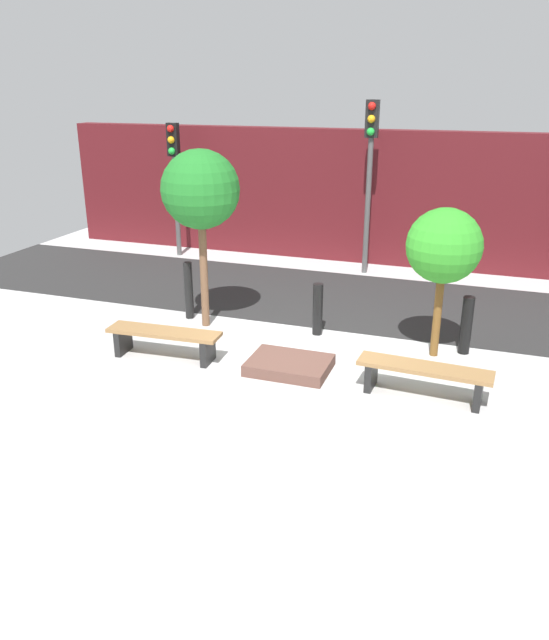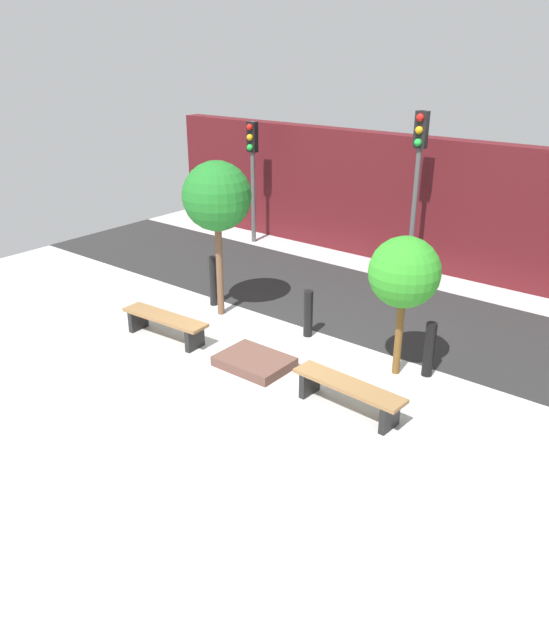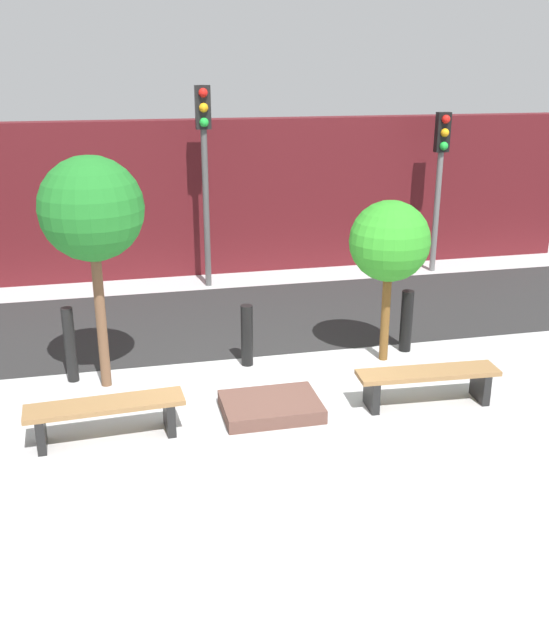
{
  "view_description": "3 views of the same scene",
  "coord_description": "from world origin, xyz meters",
  "px_view_note": "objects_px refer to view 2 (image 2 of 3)",
  "views": [
    {
      "loc": [
        2.65,
        -8.31,
        4.11
      ],
      "look_at": [
        -0.41,
        0.44,
        0.6
      ],
      "focal_mm": 35.0,
      "sensor_mm": 36.0,
      "label": 1
    },
    {
      "loc": [
        6.24,
        -7.31,
        5.16
      ],
      "look_at": [
        0.18,
        0.29,
        0.82
      ],
      "focal_mm": 35.0,
      "sensor_mm": 36.0,
      "label": 2
    },
    {
      "loc": [
        -1.78,
        -7.97,
        4.2
      ],
      "look_at": [
        0.11,
        0.2,
        1.16
      ],
      "focal_mm": 40.0,
      "sensor_mm": 36.0,
      "label": 3
    }
  ],
  "objects_px": {
    "traffic_light_west": "(252,160)",
    "traffic_light_mid_west": "(418,167)",
    "bollard_center": "(429,350)",
    "bench_left": "(165,322)",
    "planter_bed": "(254,362)",
    "bollard_far_left": "(213,281)",
    "bench_right": "(348,391)",
    "tree_behind_left_bench": "(217,197)",
    "bollard_left": "(308,314)",
    "tree_behind_right_bench": "(404,273)"
  },
  "relations": [
    {
      "from": "tree_behind_left_bench",
      "to": "bollard_left",
      "type": "bearing_deg",
      "value": 7.14
    },
    {
      "from": "planter_bed",
      "to": "bollard_left",
      "type": "distance_m",
      "value": 1.63
    },
    {
      "from": "tree_behind_left_bench",
      "to": "traffic_light_mid_west",
      "type": "distance_m",
      "value": 4.78
    },
    {
      "from": "tree_behind_right_bench",
      "to": "bollard_left",
      "type": "height_order",
      "value": "tree_behind_right_bench"
    },
    {
      "from": "traffic_light_west",
      "to": "bench_left",
      "type": "bearing_deg",
      "value": -64.5
    },
    {
      "from": "bollard_center",
      "to": "traffic_light_west",
      "type": "xyz_separation_m",
      "value": [
        -7.3,
        4.06,
        1.78
      ]
    },
    {
      "from": "tree_behind_left_bench",
      "to": "tree_behind_right_bench",
      "type": "relative_size",
      "value": 1.31
    },
    {
      "from": "bench_right",
      "to": "bollard_far_left",
      "type": "xyz_separation_m",
      "value": [
        -4.51,
        1.78,
        0.2
      ]
    },
    {
      "from": "tree_behind_right_bench",
      "to": "bollard_center",
      "type": "height_order",
      "value": "tree_behind_right_bench"
    },
    {
      "from": "traffic_light_west",
      "to": "bollard_far_left",
      "type": "bearing_deg",
      "value": -60.08
    },
    {
      "from": "traffic_light_west",
      "to": "traffic_light_mid_west",
      "type": "height_order",
      "value": "traffic_light_mid_west"
    },
    {
      "from": "tree_behind_right_bench",
      "to": "bollard_far_left",
      "type": "height_order",
      "value": "tree_behind_right_bench"
    },
    {
      "from": "traffic_light_west",
      "to": "traffic_light_mid_west",
      "type": "xyz_separation_m",
      "value": [
        4.82,
        0.0,
        0.36
      ]
    },
    {
      "from": "bollard_far_left",
      "to": "bollard_center",
      "type": "xyz_separation_m",
      "value": [
        4.96,
        0.0,
        -0.06
      ]
    },
    {
      "from": "tree_behind_left_bench",
      "to": "bollard_center",
      "type": "xyz_separation_m",
      "value": [
        4.51,
        0.25,
        -1.95
      ]
    },
    {
      "from": "bench_left",
      "to": "traffic_light_mid_west",
      "type": "bearing_deg",
      "value": 67.63
    },
    {
      "from": "bench_right",
      "to": "tree_behind_left_bench",
      "type": "bearing_deg",
      "value": 162.6
    },
    {
      "from": "bollard_far_left",
      "to": "traffic_light_mid_west",
      "type": "relative_size",
      "value": 0.28
    },
    {
      "from": "bench_right",
      "to": "bollard_left",
      "type": "bearing_deg",
      "value": 141.93
    },
    {
      "from": "planter_bed",
      "to": "tree_behind_right_bench",
      "type": "relative_size",
      "value": 0.51
    },
    {
      "from": "planter_bed",
      "to": "tree_behind_left_bench",
      "type": "xyz_separation_m",
      "value": [
        -2.03,
        1.33,
        2.35
      ]
    },
    {
      "from": "bench_right",
      "to": "traffic_light_mid_west",
      "type": "xyz_separation_m",
      "value": [
        -2.03,
        5.85,
        2.28
      ]
    },
    {
      "from": "tree_behind_right_bench",
      "to": "traffic_light_mid_west",
      "type": "height_order",
      "value": "traffic_light_mid_west"
    },
    {
      "from": "bench_right",
      "to": "planter_bed",
      "type": "xyz_separation_m",
      "value": [
        -2.03,
        0.2,
        -0.25
      ]
    },
    {
      "from": "planter_bed",
      "to": "bollard_far_left",
      "type": "bearing_deg",
      "value": 147.46
    },
    {
      "from": "bench_left",
      "to": "traffic_light_mid_west",
      "type": "relative_size",
      "value": 0.49
    },
    {
      "from": "bollard_center",
      "to": "traffic_light_mid_west",
      "type": "xyz_separation_m",
      "value": [
        -2.48,
        4.06,
        2.15
      ]
    },
    {
      "from": "traffic_light_mid_west",
      "to": "traffic_light_west",
      "type": "bearing_deg",
      "value": -179.99
    },
    {
      "from": "traffic_light_mid_west",
      "to": "bollard_left",
      "type": "bearing_deg",
      "value": -90.0
    },
    {
      "from": "bench_right",
      "to": "bollard_center",
      "type": "relative_size",
      "value": 1.94
    },
    {
      "from": "tree_behind_right_bench",
      "to": "bollard_center",
      "type": "relative_size",
      "value": 2.49
    },
    {
      "from": "bench_left",
      "to": "bench_right",
      "type": "xyz_separation_m",
      "value": [
        4.06,
        0.0,
        0.0
      ]
    },
    {
      "from": "bench_right",
      "to": "traffic_light_mid_west",
      "type": "bearing_deg",
      "value": 112.37
    },
    {
      "from": "bench_left",
      "to": "traffic_light_mid_west",
      "type": "distance_m",
      "value": 6.6
    },
    {
      "from": "tree_behind_right_bench",
      "to": "bollard_far_left",
      "type": "relative_size",
      "value": 2.23
    },
    {
      "from": "bench_left",
      "to": "bollard_center",
      "type": "xyz_separation_m",
      "value": [
        4.51,
        1.78,
        0.14
      ]
    },
    {
      "from": "tree_behind_left_bench",
      "to": "bench_right",
      "type": "bearing_deg",
      "value": -20.63
    },
    {
      "from": "tree_behind_left_bench",
      "to": "traffic_light_west",
      "type": "bearing_deg",
      "value": 122.86
    },
    {
      "from": "bench_right",
      "to": "planter_bed",
      "type": "bearing_deg",
      "value": 177.6
    },
    {
      "from": "planter_bed",
      "to": "bollard_far_left",
      "type": "distance_m",
      "value": 2.98
    },
    {
      "from": "tree_behind_left_bench",
      "to": "traffic_light_mid_west",
      "type": "relative_size",
      "value": 0.82
    },
    {
      "from": "tree_behind_right_bench",
      "to": "traffic_light_west",
      "type": "bearing_deg",
      "value": 147.78
    },
    {
      "from": "planter_bed",
      "to": "tree_behind_left_bench",
      "type": "relative_size",
      "value": 0.39
    },
    {
      "from": "planter_bed",
      "to": "bollard_left",
      "type": "height_order",
      "value": "bollard_left"
    },
    {
      "from": "bollard_left",
      "to": "traffic_light_mid_west",
      "type": "relative_size",
      "value": 0.24
    },
    {
      "from": "bollard_left",
      "to": "traffic_light_mid_west",
      "type": "distance_m",
      "value": 4.61
    },
    {
      "from": "traffic_light_mid_west",
      "to": "bench_left",
      "type": "bearing_deg",
      "value": -109.15
    },
    {
      "from": "bench_left",
      "to": "planter_bed",
      "type": "xyz_separation_m",
      "value": [
        2.03,
        0.2,
        -0.25
      ]
    },
    {
      "from": "tree_behind_right_bench",
      "to": "bollard_far_left",
      "type": "bearing_deg",
      "value": 176.77
    },
    {
      "from": "bollard_center",
      "to": "traffic_light_mid_west",
      "type": "bearing_deg",
      "value": 121.4
    }
  ]
}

